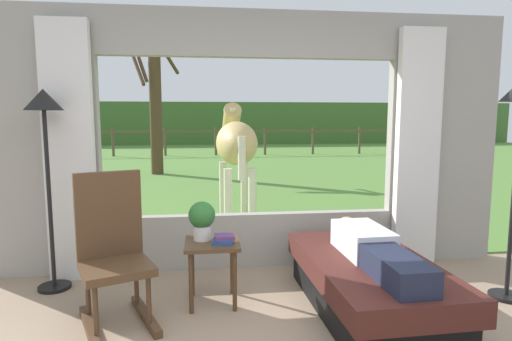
# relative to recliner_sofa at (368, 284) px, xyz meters

# --- Properties ---
(back_wall_with_window) EXTENTS (5.20, 0.12, 2.55)m
(back_wall_with_window) POSITION_rel_recliner_sofa_xyz_m (-0.82, 1.12, 1.03)
(back_wall_with_window) COLOR #9E998E
(back_wall_with_window) RESTS_ON ground_plane
(curtain_panel_left) EXTENTS (0.44, 0.10, 2.40)m
(curtain_panel_left) POSITION_rel_recliner_sofa_xyz_m (-2.51, 0.98, 0.98)
(curtain_panel_left) COLOR silver
(curtain_panel_left) RESTS_ON ground_plane
(curtain_panel_right) EXTENTS (0.44, 0.10, 2.40)m
(curtain_panel_right) POSITION_rel_recliner_sofa_xyz_m (0.87, 0.98, 0.98)
(curtain_panel_right) COLOR silver
(curtain_panel_right) RESTS_ON ground_plane
(outdoor_pasture_lawn) EXTENTS (36.00, 21.68, 0.02)m
(outdoor_pasture_lawn) POSITION_rel_recliner_sofa_xyz_m (-0.82, 12.02, -0.21)
(outdoor_pasture_lawn) COLOR #568438
(outdoor_pasture_lawn) RESTS_ON ground_plane
(distant_hill_ridge) EXTENTS (36.00, 2.00, 2.40)m
(distant_hill_ridge) POSITION_rel_recliner_sofa_xyz_m (-0.82, 21.86, 0.98)
(distant_hill_ridge) COLOR #42682E
(distant_hill_ridge) RESTS_ON ground_plane
(recliner_sofa) EXTENTS (0.95, 1.73, 0.42)m
(recliner_sofa) POSITION_rel_recliner_sofa_xyz_m (0.00, 0.00, 0.00)
(recliner_sofa) COLOR black
(recliner_sofa) RESTS_ON ground_plane
(reclining_person) EXTENTS (0.36, 1.43, 0.22)m
(reclining_person) POSITION_rel_recliner_sofa_xyz_m (0.00, -0.05, 0.30)
(reclining_person) COLOR silver
(reclining_person) RESTS_ON recliner_sofa
(rocking_chair) EXTENTS (0.68, 0.80, 1.12)m
(rocking_chair) POSITION_rel_recliner_sofa_xyz_m (-1.96, 0.07, 0.33)
(rocking_chair) COLOR #4C331E
(rocking_chair) RESTS_ON ground_plane
(side_table) EXTENTS (0.44, 0.44, 0.52)m
(side_table) POSITION_rel_recliner_sofa_xyz_m (-1.22, 0.28, 0.21)
(side_table) COLOR #4C331E
(side_table) RESTS_ON ground_plane
(potted_plant) EXTENTS (0.22, 0.22, 0.32)m
(potted_plant) POSITION_rel_recliner_sofa_xyz_m (-1.30, 0.34, 0.48)
(potted_plant) COLOR silver
(potted_plant) RESTS_ON side_table
(book_stack) EXTENTS (0.18, 0.15, 0.07)m
(book_stack) POSITION_rel_recliner_sofa_xyz_m (-1.13, 0.23, 0.34)
(book_stack) COLOR #23478C
(book_stack) RESTS_ON side_table
(floor_lamp_left) EXTENTS (0.32, 0.32, 1.76)m
(floor_lamp_left) POSITION_rel_recliner_sofa_xyz_m (-2.62, 0.75, 1.21)
(floor_lamp_left) COLOR black
(floor_lamp_left) RESTS_ON ground_plane
(horse) EXTENTS (0.60, 1.81, 1.73)m
(horse) POSITION_rel_recliner_sofa_xyz_m (-0.83, 2.85, 0.94)
(horse) COLOR tan
(horse) RESTS_ON outdoor_pasture_lawn
(pasture_tree) EXTENTS (1.29, 0.93, 3.54)m
(pasture_tree) POSITION_rel_recliner_sofa_xyz_m (-2.54, 8.45, 1.47)
(pasture_tree) COLOR #4C3823
(pasture_tree) RESTS_ON outdoor_pasture_lawn
(pasture_fence_line) EXTENTS (16.10, 0.10, 1.10)m
(pasture_fence_line) POSITION_rel_recliner_sofa_xyz_m (-0.82, 14.01, 0.53)
(pasture_fence_line) COLOR brown
(pasture_fence_line) RESTS_ON outdoor_pasture_lawn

